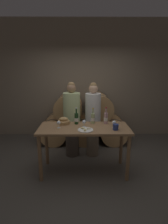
{
  "coord_description": "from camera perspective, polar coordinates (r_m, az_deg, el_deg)",
  "views": [
    {
      "loc": [
        -0.02,
        -2.98,
        1.95
      ],
      "look_at": [
        0.0,
        0.14,
        1.15
      ],
      "focal_mm": 28.0,
      "sensor_mm": 36.0,
      "label": 1
    }
  ],
  "objects": [
    {
      "name": "ground_plane",
      "position": [
        3.56,
        0.02,
        -18.71
      ],
      "size": [
        10.0,
        10.0,
        0.0
      ],
      "primitive_type": "plane",
      "color": "#4C473F"
    },
    {
      "name": "stone_wall_back",
      "position": [
        4.99,
        -0.16,
        10.43
      ],
      "size": [
        10.0,
        0.12,
        3.2
      ],
      "color": "gray",
      "rests_on": "ground_plane"
    },
    {
      "name": "barrel_stack",
      "position": [
        4.63,
        -0.12,
        -2.69
      ],
      "size": [
        2.23,
        0.87,
        1.31
      ],
      "color": "tan",
      "rests_on": "ground_plane"
    },
    {
      "name": "tasting_table",
      "position": [
        3.21,
        0.02,
        -7.14
      ],
      "size": [
        1.64,
        0.68,
        0.9
      ],
      "color": "olive",
      "rests_on": "ground_plane"
    },
    {
      "name": "person_left",
      "position": [
        3.83,
        -3.99,
        -2.55
      ],
      "size": [
        0.36,
        0.36,
        1.65
      ],
      "color": "#4C4238",
      "rests_on": "ground_plane"
    },
    {
      "name": "person_right",
      "position": [
        3.82,
        2.93,
        -2.51
      ],
      "size": [
        0.33,
        0.33,
        1.64
      ],
      "color": "#756651",
      "rests_on": "ground_plane"
    },
    {
      "name": "wine_bottle_red",
      "position": [
        3.32,
        -2.49,
        -2.13
      ],
      "size": [
        0.08,
        0.08,
        0.32
      ],
      "color": "#193819",
      "rests_on": "tasting_table"
    },
    {
      "name": "wine_bottle_white",
      "position": [
        3.36,
        2.92,
        -2.05
      ],
      "size": [
        0.08,
        0.08,
        0.31
      ],
      "color": "#ADBC7F",
      "rests_on": "tasting_table"
    },
    {
      "name": "wine_bottle_rose",
      "position": [
        3.36,
        7.14,
        -1.98
      ],
      "size": [
        0.08,
        0.08,
        0.32
      ],
      "color": "#BC8E93",
      "rests_on": "tasting_table"
    },
    {
      "name": "blue_crock",
      "position": [
        3.07,
        10.29,
        -4.76
      ],
      "size": [
        0.11,
        0.11,
        0.1
      ],
      "color": "navy",
      "rests_on": "tasting_table"
    },
    {
      "name": "bread_basket",
      "position": [
        3.36,
        -6.64,
        -3.04
      ],
      "size": [
        0.22,
        0.22,
        0.13
      ],
      "color": "#A87F4C",
      "rests_on": "tasting_table"
    },
    {
      "name": "cheese_plate",
      "position": [
        3.02,
        0.48,
        -5.82
      ],
      "size": [
        0.27,
        0.27,
        0.04
      ],
      "color": "white",
      "rests_on": "tasting_table"
    },
    {
      "name": "wine_glass_far_left",
      "position": [
        3.14,
        -8.26,
        -3.58
      ],
      "size": [
        0.07,
        0.07,
        0.13
      ],
      "color": "white",
      "rests_on": "tasting_table"
    },
    {
      "name": "wine_glass_left",
      "position": [
        3.16,
        0.01,
        -3.29
      ],
      "size": [
        0.07,
        0.07,
        0.13
      ],
      "color": "white",
      "rests_on": "tasting_table"
    },
    {
      "name": "wine_glass_center",
      "position": [
        3.16,
        9.79,
        -3.48
      ],
      "size": [
        0.07,
        0.07,
        0.13
      ],
      "color": "white",
      "rests_on": "tasting_table"
    }
  ]
}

